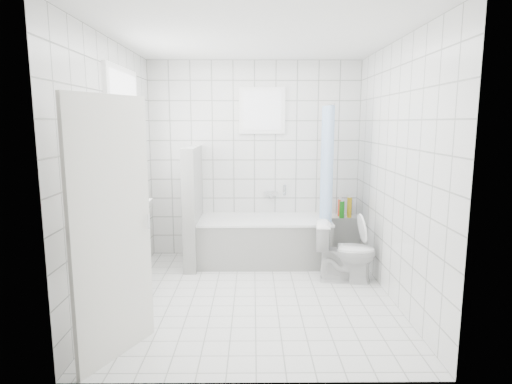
{
  "coord_description": "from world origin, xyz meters",
  "views": [
    {
      "loc": [
        -0.02,
        -4.23,
        1.8
      ],
      "look_at": [
        0.01,
        0.35,
        1.05
      ],
      "focal_mm": 30.0,
      "sensor_mm": 36.0,
      "label": 1
    }
  ],
  "objects": [
    {
      "name": "ground",
      "position": [
        0.0,
        0.0,
        0.0
      ],
      "size": [
        3.0,
        3.0,
        0.0
      ],
      "primitive_type": "plane",
      "color": "white",
      "rests_on": "ground"
    },
    {
      "name": "ceiling",
      "position": [
        0.0,
        0.0,
        2.6
      ],
      "size": [
        3.0,
        3.0,
        0.0
      ],
      "primitive_type": "plane",
      "rotation": [
        3.14,
        0.0,
        0.0
      ],
      "color": "white",
      "rests_on": "ground"
    },
    {
      "name": "wall_back",
      "position": [
        0.0,
        1.5,
        1.3
      ],
      "size": [
        2.8,
        0.02,
        2.6
      ],
      "primitive_type": "cube",
      "color": "white",
      "rests_on": "ground"
    },
    {
      "name": "wall_front",
      "position": [
        0.0,
        -1.5,
        1.3
      ],
      "size": [
        2.8,
        0.02,
        2.6
      ],
      "primitive_type": "cube",
      "color": "white",
      "rests_on": "ground"
    },
    {
      "name": "wall_left",
      "position": [
        -1.4,
        0.0,
        1.3
      ],
      "size": [
        0.02,
        3.0,
        2.6
      ],
      "primitive_type": "cube",
      "color": "white",
      "rests_on": "ground"
    },
    {
      "name": "wall_right",
      "position": [
        1.4,
        0.0,
        1.3
      ],
      "size": [
        0.02,
        3.0,
        2.6
      ],
      "primitive_type": "cube",
      "color": "white",
      "rests_on": "ground"
    },
    {
      "name": "window_left",
      "position": [
        -1.35,
        0.3,
        1.6
      ],
      "size": [
        0.01,
        0.9,
        1.4
      ],
      "primitive_type": "cube",
      "color": "white",
      "rests_on": "wall_left"
    },
    {
      "name": "window_back",
      "position": [
        0.1,
        1.46,
        1.95
      ],
      "size": [
        0.5,
        0.01,
        0.5
      ],
      "primitive_type": "cube",
      "color": "white",
      "rests_on": "wall_back"
    },
    {
      "name": "window_sill",
      "position": [
        -1.31,
        0.3,
        0.86
      ],
      "size": [
        0.18,
        1.02,
        0.08
      ],
      "primitive_type": "cube",
      "color": "white",
      "rests_on": "wall_left"
    },
    {
      "name": "door",
      "position": [
        -1.07,
        -1.12,
        1.0
      ],
      "size": [
        0.39,
        0.74,
        2.0
      ],
      "primitive_type": "cube",
      "rotation": [
        0.0,
        0.0,
        -0.46
      ],
      "color": "silver",
      "rests_on": "ground"
    },
    {
      "name": "bathtub",
      "position": [
        0.12,
        1.12,
        0.29
      ],
      "size": [
        1.67,
        0.77,
        0.58
      ],
      "color": "white",
      "rests_on": "ground"
    },
    {
      "name": "partition_wall",
      "position": [
        -0.78,
        1.07,
        0.75
      ],
      "size": [
        0.15,
        0.85,
        1.5
      ],
      "primitive_type": "cube",
      "color": "white",
      "rests_on": "ground"
    },
    {
      "name": "tiled_ledge",
      "position": [
        1.22,
        1.38,
        0.28
      ],
      "size": [
        0.4,
        0.24,
        0.55
      ],
      "primitive_type": "cube",
      "color": "white",
      "rests_on": "ground"
    },
    {
      "name": "toilet",
      "position": [
        1.03,
        0.45,
        0.34
      ],
      "size": [
        0.72,
        0.47,
        0.68
      ],
      "primitive_type": "imported",
      "rotation": [
        0.0,
        0.0,
        1.43
      ],
      "color": "white",
      "rests_on": "ground"
    },
    {
      "name": "curtain_rod",
      "position": [
        0.9,
        1.1,
        2.0
      ],
      "size": [
        0.02,
        0.8,
        0.02
      ],
      "primitive_type": "cylinder",
      "rotation": [
        1.57,
        0.0,
        0.0
      ],
      "color": "silver",
      "rests_on": "wall_back"
    },
    {
      "name": "shower_curtain",
      "position": [
        0.9,
        0.97,
        1.1
      ],
      "size": [
        0.14,
        0.48,
        1.78
      ],
      "primitive_type": null,
      "color": "#457FCC",
      "rests_on": "curtain_rod"
    },
    {
      "name": "tub_faucet",
      "position": [
        0.22,
        1.46,
        0.85
      ],
      "size": [
        0.18,
        0.06,
        0.06
      ],
      "primitive_type": "cube",
      "color": "silver",
      "rests_on": "wall_back"
    },
    {
      "name": "sill_bottles",
      "position": [
        -1.3,
        0.23,
        1.05
      ],
      "size": [
        0.15,
        0.63,
        0.33
      ],
      "color": "#F76082",
      "rests_on": "window_sill"
    },
    {
      "name": "ledge_bottles",
      "position": [
        1.21,
        1.34,
        0.67
      ],
      "size": [
        0.19,
        0.18,
        0.27
      ],
      "color": "gold",
      "rests_on": "tiled_ledge"
    }
  ]
}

